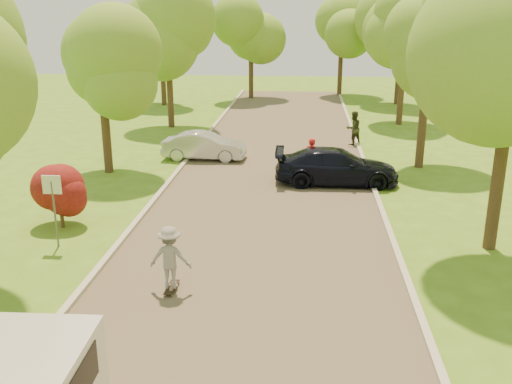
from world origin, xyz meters
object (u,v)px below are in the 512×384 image
(longboard, at_px, (172,287))
(dark_sedan, at_px, (336,167))
(person_striped, at_px, (311,157))
(person_olive, at_px, (353,128))
(street_sign, at_px, (53,196))
(skateboarder, at_px, (170,257))
(silver_sedan, at_px, (204,146))

(longboard, bearing_deg, dark_sedan, -113.77)
(person_striped, xyz_separation_m, person_olive, (2.16, 6.04, 0.05))
(street_sign, relative_size, skateboarder, 1.37)
(longboard, relative_size, person_olive, 0.47)
(person_striped, bearing_deg, skateboarder, 88.39)
(skateboarder, height_order, person_striped, skateboarder)
(dark_sedan, xyz_separation_m, person_olive, (1.18, 7.01, 0.16))
(silver_sedan, bearing_deg, dark_sedan, -118.13)
(skateboarder, relative_size, person_striped, 0.97)
(silver_sedan, bearing_deg, skateboarder, -171.80)
(skateboarder, xyz_separation_m, person_striped, (3.48, 10.54, -0.08))
(dark_sedan, height_order, person_olive, person_olive)
(skateboarder, relative_size, person_olive, 0.91)
(dark_sedan, distance_m, person_olive, 7.11)
(dark_sedan, bearing_deg, street_sign, 129.05)
(street_sign, height_order, skateboarder, street_sign)
(street_sign, bearing_deg, person_olive, 55.83)
(person_striped, bearing_deg, person_olive, -93.04)
(silver_sedan, height_order, longboard, silver_sedan)
(skateboarder, bearing_deg, silver_sedan, -82.35)
(street_sign, bearing_deg, longboard, -31.63)
(silver_sedan, xyz_separation_m, person_striped, (4.94, -2.44, 0.19))
(dark_sedan, bearing_deg, longboard, 153.79)
(street_sign, xyz_separation_m, person_olive, (9.60, 14.14, -0.70))
(street_sign, xyz_separation_m, skateboarder, (3.96, -2.44, -0.67))
(silver_sedan, xyz_separation_m, dark_sedan, (5.92, -3.41, 0.08))
(longboard, xyz_separation_m, person_striped, (3.48, 10.54, 0.73))
(skateboarder, height_order, person_olive, person_olive)
(dark_sedan, bearing_deg, person_striped, 44.33)
(dark_sedan, xyz_separation_m, person_striped, (-0.99, 0.97, 0.11))
(dark_sedan, relative_size, person_striped, 2.98)
(person_olive, bearing_deg, dark_sedan, 48.80)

